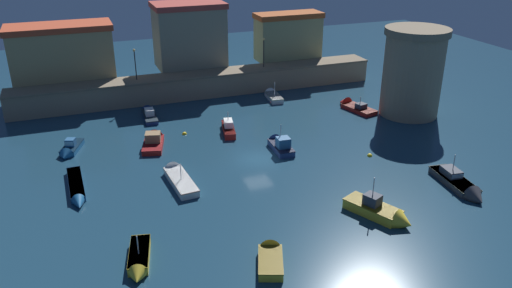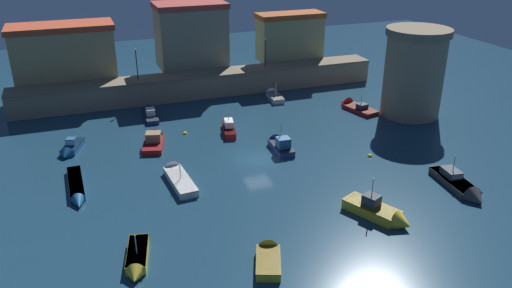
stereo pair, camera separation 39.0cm
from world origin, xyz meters
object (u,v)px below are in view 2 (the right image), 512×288
at_px(fortress_tower, 414,72).
at_px(moored_boat_4, 279,144).
at_px(moored_boat_2, 150,113).
at_px(moored_boat_11, 177,176).
at_px(mooring_buoy_1, 185,134).
at_px(quay_lamp_1, 265,48).
at_px(moored_boat_0, 354,106).
at_px(moored_boat_5, 381,213).
at_px(moored_boat_9, 229,126).
at_px(moored_boat_10, 77,188).
at_px(mooring_buoy_0, 370,156).
at_px(moored_boat_8, 461,186).
at_px(moored_boat_3, 70,149).
at_px(moored_boat_6, 154,140).
at_px(moored_boat_7, 273,95).
at_px(moored_boat_1, 137,260).
at_px(moored_boat_12, 268,256).
at_px(quay_lamp_0, 136,59).

distance_m(fortress_tower, moored_boat_4, 19.12).
height_order(moored_boat_2, moored_boat_11, moored_boat_11).
bearing_deg(mooring_buoy_1, quay_lamp_1, 41.24).
distance_m(moored_boat_0, moored_boat_5, 24.92).
bearing_deg(moored_boat_5, moored_boat_9, 170.30).
xyz_separation_m(moored_boat_10, mooring_buoy_0, (27.09, -2.41, -0.28)).
bearing_deg(mooring_buoy_1, moored_boat_8, -46.39).
relative_size(quay_lamp_1, moored_boat_2, 0.66).
height_order(moored_boat_3, moored_boat_6, moored_boat_6).
xyz_separation_m(moored_boat_0, mooring_buoy_0, (-5.34, -12.52, -0.30)).
relative_size(moored_boat_7, moored_boat_10, 0.67).
distance_m(moored_boat_8, mooring_buoy_1, 27.99).
height_order(mooring_buoy_0, mooring_buoy_1, mooring_buoy_1).
relative_size(fortress_tower, moored_boat_2, 1.71).
relative_size(moored_boat_1, moored_boat_11, 0.73).
bearing_deg(moored_boat_9, moored_boat_11, 152.66).
bearing_deg(moored_boat_2, moored_boat_0, -102.31).
height_order(moored_boat_5, moored_boat_12, moored_boat_5).
xyz_separation_m(moored_boat_5, moored_boat_9, (-5.73, 21.14, -0.04)).
xyz_separation_m(moored_boat_2, moored_boat_11, (-0.35, -16.90, -0.00)).
distance_m(quay_lamp_0, moored_boat_1, 34.10).
bearing_deg(moored_boat_2, moored_boat_6, 176.19).
height_order(moored_boat_5, moored_boat_6, moored_boat_5).
bearing_deg(moored_boat_10, moored_boat_0, 106.08).
bearing_deg(moored_boat_9, quay_lamp_0, 43.18).
distance_m(moored_boat_6, moored_boat_9, 8.25).
bearing_deg(moored_boat_1, moored_boat_10, -152.09).
height_order(moored_boat_2, moored_boat_4, moored_boat_4).
height_order(moored_boat_6, mooring_buoy_1, moored_boat_6).
relative_size(moored_boat_8, moored_boat_9, 1.22).
bearing_deg(moored_boat_6, moored_boat_0, -69.89).
bearing_deg(moored_boat_8, fortress_tower, 164.60).
bearing_deg(moored_boat_4, moored_boat_11, 107.79).
xyz_separation_m(fortress_tower, moored_boat_1, (-34.24, -18.17, -4.75)).
bearing_deg(moored_boat_1, moored_boat_7, 155.85).
height_order(quay_lamp_1, moored_boat_5, quay_lamp_1).
distance_m(moored_boat_8, moored_boat_12, 19.25).
relative_size(quay_lamp_0, moored_boat_2, 0.65).
bearing_deg(moored_boat_4, fortress_tower, -75.26).
height_order(moored_boat_0, moored_boat_6, moored_boat_0).
height_order(moored_boat_5, moored_boat_10, moored_boat_5).
bearing_deg(moored_boat_3, moored_boat_9, 110.65).
xyz_separation_m(quay_lamp_0, quay_lamp_1, (16.78, 0.00, 0.04)).
bearing_deg(moored_boat_7, quay_lamp_0, 82.05).
bearing_deg(moored_boat_1, moored_boat_3, -157.90).
bearing_deg(moored_boat_4, moored_boat_9, 30.25).
distance_m(moored_boat_5, moored_boat_8, 9.00).
distance_m(moored_boat_1, moored_boat_3, 20.81).
relative_size(moored_boat_0, moored_boat_8, 0.87).
xyz_separation_m(moored_boat_2, mooring_buoy_1, (2.64, -6.90, -0.35)).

